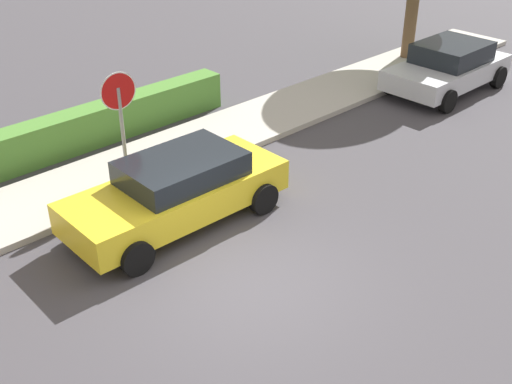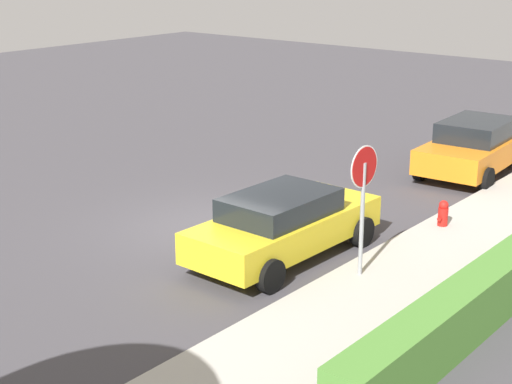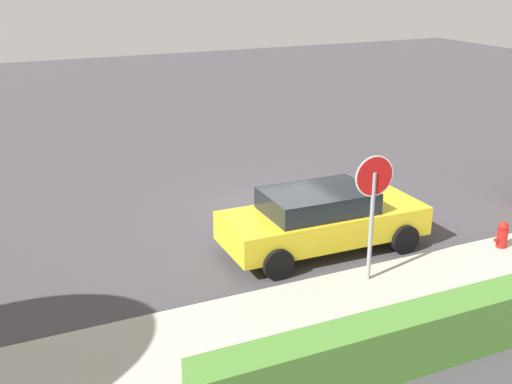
{
  "view_description": "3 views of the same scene",
  "coord_description": "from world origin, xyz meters",
  "px_view_note": "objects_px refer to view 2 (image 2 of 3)",
  "views": [
    {
      "loc": [
        -5.93,
        -6.48,
        6.81
      ],
      "look_at": [
        0.93,
        0.73,
        1.1
      ],
      "focal_mm": 45.0,
      "sensor_mm": 36.0,
      "label": 1
    },
    {
      "loc": [
        12.05,
        11.18,
        5.98
      ],
      "look_at": [
        -0.18,
        1.16,
        1.02
      ],
      "focal_mm": 55.0,
      "sensor_mm": 36.0,
      "label": 2
    },
    {
      "loc": [
        6.99,
        13.25,
        5.87
      ],
      "look_at": [
        1.19,
        0.77,
        0.95
      ],
      "focal_mm": 45.0,
      "sensor_mm": 36.0,
      "label": 3
    }
  ],
  "objects_px": {
    "stop_sign": "(363,189)",
    "parked_car_orange": "(475,146)",
    "parked_car_yellow": "(284,223)",
    "fire_hydrant": "(443,216)"
  },
  "relations": [
    {
      "from": "parked_car_yellow",
      "to": "fire_hydrant",
      "type": "bearing_deg",
      "value": 152.34
    },
    {
      "from": "stop_sign",
      "to": "parked_car_orange",
      "type": "height_order",
      "value": "stop_sign"
    },
    {
      "from": "parked_car_yellow",
      "to": "parked_car_orange",
      "type": "distance_m",
      "value": 8.23
    },
    {
      "from": "stop_sign",
      "to": "parked_car_orange",
      "type": "bearing_deg",
      "value": -169.72
    },
    {
      "from": "stop_sign",
      "to": "parked_car_orange",
      "type": "distance_m",
      "value": 8.44
    },
    {
      "from": "stop_sign",
      "to": "fire_hydrant",
      "type": "height_order",
      "value": "stop_sign"
    },
    {
      "from": "parked_car_yellow",
      "to": "fire_hydrant",
      "type": "xyz_separation_m",
      "value": [
        -3.4,
        1.78,
        -0.36
      ]
    },
    {
      "from": "parked_car_orange",
      "to": "parked_car_yellow",
      "type": "bearing_deg",
      "value": -2.17
    },
    {
      "from": "fire_hydrant",
      "to": "stop_sign",
      "type": "bearing_deg",
      "value": 0.43
    },
    {
      "from": "parked_car_yellow",
      "to": "fire_hydrant",
      "type": "height_order",
      "value": "parked_car_yellow"
    }
  ]
}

